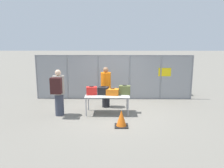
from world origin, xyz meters
The scene contains 11 objects.
ground_plane centered at (0.00, 0.00, 0.00)m, with size 120.00×120.00×0.00m, color slate.
fence_section centered at (0.02, 2.09, 1.12)m, with size 7.55×0.07×2.14m.
inspection_table centered at (-0.25, -0.12, 0.68)m, with size 1.69×0.84×0.73m.
suitcase_red centered at (-0.86, -0.05, 0.89)m, with size 0.44×0.31×0.33m.
suitcase_black centered at (-0.41, -0.01, 0.88)m, with size 0.44×0.41×0.31m.
suitcase_orange centered at (-0.05, -0.11, 0.85)m, with size 0.50×0.38×0.26m.
suitcase_olive centered at (0.42, -0.01, 0.91)m, with size 0.46×0.27×0.37m.
traveler_hooded centered at (-2.05, -0.42, 0.96)m, with size 0.43×0.67×1.74m.
security_worker_near centered at (-0.34, 0.74, 0.88)m, with size 0.42×0.42×1.71m.
utility_trailer centered at (2.42, 3.49, 0.40)m, with size 3.64×2.36×0.67m.
traffic_cone centered at (0.26, -1.46, 0.26)m, with size 0.44×0.44×0.56m.
Camera 1 is at (0.04, -8.28, 2.75)m, focal length 35.00 mm.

